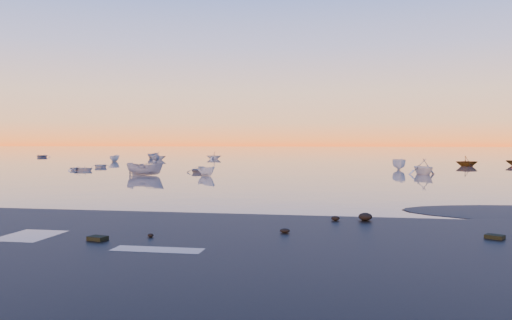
# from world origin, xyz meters

# --- Properties ---
(ground) EXTENTS (600.00, 600.00, 0.00)m
(ground) POSITION_xyz_m (0.00, 100.00, 0.00)
(ground) COLOR #615751
(ground) RESTS_ON ground
(mud_lobes) EXTENTS (140.00, 6.00, 0.07)m
(mud_lobes) POSITION_xyz_m (0.00, -1.00, 0.01)
(mud_lobes) COLOR black
(mud_lobes) RESTS_ON ground
(moored_fleet) EXTENTS (124.00, 58.00, 1.20)m
(moored_fleet) POSITION_xyz_m (0.00, 53.00, 0.00)
(moored_fleet) COLOR silver
(moored_fleet) RESTS_ON ground
(boat_near_left) EXTENTS (3.93, 2.92, 0.91)m
(boat_near_left) POSITION_xyz_m (-21.95, 38.88, 0.00)
(boat_near_left) COLOR silver
(boat_near_left) RESTS_ON ground
(boat_near_center) EXTENTS (1.82, 4.25, 1.47)m
(boat_near_center) POSITION_xyz_m (-9.11, 24.00, 0.00)
(boat_near_center) COLOR slate
(boat_near_center) RESTS_ON ground
(boat_near_right) EXTENTS (4.17, 3.16, 1.33)m
(boat_near_right) POSITION_xyz_m (20.74, 30.81, 0.00)
(boat_near_right) COLOR silver
(boat_near_right) RESTS_ON ground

